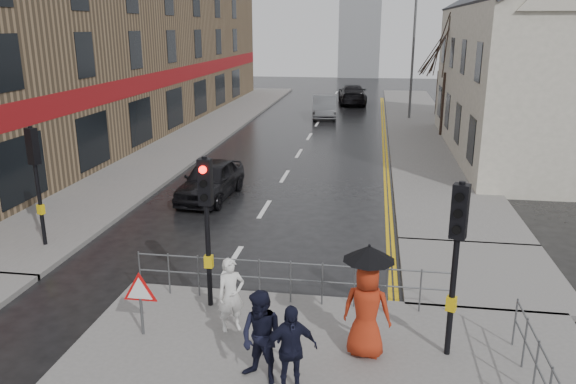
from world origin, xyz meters
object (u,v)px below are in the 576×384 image
(car_parked, at_px, (211,180))
(pedestrian_d, at_px, (290,350))
(pedestrian_with_umbrella, at_px, (367,298))
(pedestrian_a, at_px, (231,295))
(car_mid, at_px, (324,107))
(pedestrian_b, at_px, (262,338))

(car_parked, bearing_deg, pedestrian_d, -63.70)
(pedestrian_with_umbrella, distance_m, car_parked, 11.40)
(pedestrian_a, bearing_deg, pedestrian_with_umbrella, -42.93)
(pedestrian_with_umbrella, distance_m, car_mid, 29.55)
(pedestrian_b, relative_size, car_mid, 0.37)
(pedestrian_b, bearing_deg, pedestrian_with_umbrella, 55.47)
(pedestrian_with_umbrella, height_order, car_parked, pedestrian_with_umbrella)
(pedestrian_with_umbrella, relative_size, car_parked, 0.54)
(pedestrian_with_umbrella, bearing_deg, pedestrian_d, -132.90)
(pedestrian_b, height_order, pedestrian_with_umbrella, pedestrian_with_umbrella)
(pedestrian_a, xyz_separation_m, pedestrian_b, (0.96, -1.60, 0.07))
(pedestrian_a, height_order, car_mid, pedestrian_a)
(pedestrian_b, xyz_separation_m, car_parked, (-4.09, 10.86, -0.29))
(car_parked, height_order, car_mid, car_mid)
(pedestrian_a, distance_m, car_parked, 9.78)
(pedestrian_b, height_order, car_mid, pedestrian_b)
(pedestrian_b, relative_size, pedestrian_d, 1.05)
(pedestrian_a, bearing_deg, pedestrian_b, -91.70)
(pedestrian_b, xyz_separation_m, pedestrian_d, (0.52, -0.23, -0.04))
(pedestrian_d, relative_size, car_parked, 0.39)
(pedestrian_b, distance_m, car_parked, 11.61)
(pedestrian_d, bearing_deg, pedestrian_with_umbrella, 24.23)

